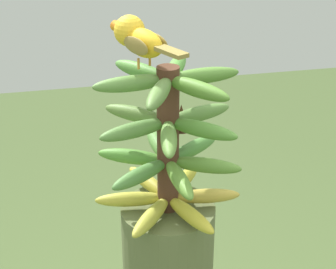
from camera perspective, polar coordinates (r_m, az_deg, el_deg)
name	(u,v)px	position (r m, az deg, el deg)	size (l,w,h in m)	color
banana_bunch	(168,141)	(1.16, 0.02, -0.65)	(0.31, 0.32, 0.33)	#4C2D1E
perched_bird	(138,38)	(1.10, -3.10, 9.84)	(0.21, 0.12, 0.09)	#C68933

